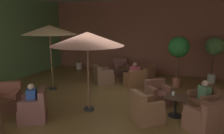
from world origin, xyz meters
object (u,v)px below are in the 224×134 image
(armchair_mid_center_east, at_px, (103,76))
(potted_tree_left_corner, at_px, (214,49))
(armchair_front_left_south, at_px, (205,103))
(armchair_mid_center_south, at_px, (135,81))
(armchair_front_left_east, at_px, (204,119))
(cafe_table_mid_center, at_px, (125,71))
(patio_umbrella_tall_red, at_px, (87,39))
(armchair_mid_center_north, at_px, (120,69))
(armchair_front_right_west, at_px, (7,100))
(potted_tree_mid_left, at_px, (179,49))
(cafe_table_front_left, at_px, (176,102))
(patio_umbrella_center_beige, at_px, (50,30))
(armchair_mid_center_west, at_px, (146,73))
(patron_by_window, at_px, (205,91))
(potted_tree_mid_right, at_px, (78,47))
(armchair_front_left_north, at_px, (146,111))
(armchair_front_left_west, at_px, (158,95))
(armchair_front_right_south, at_px, (34,109))
(iced_drink_cup, at_px, (173,93))
(patron_with_friend, at_px, (135,71))
(patron_blue_shirt, at_px, (32,96))

(armchair_mid_center_east, height_order, potted_tree_left_corner, potted_tree_left_corner)
(armchair_front_left_south, xyz_separation_m, armchair_mid_center_south, (-2.72, 1.68, -0.00))
(armchair_front_left_east, height_order, armchair_mid_center_south, armchair_front_left_east)
(armchair_front_left_south, relative_size, cafe_table_mid_center, 1.61)
(patio_umbrella_tall_red, bearing_deg, armchair_front_left_east, -1.26)
(armchair_mid_center_east, bearing_deg, armchair_mid_center_north, 81.79)
(armchair_front_right_west, xyz_separation_m, potted_tree_mid_left, (4.89, 4.51, 1.33))
(cafe_table_front_left, xyz_separation_m, potted_tree_mid_left, (-0.26, 3.06, 1.19))
(patio_umbrella_center_beige, bearing_deg, potted_tree_left_corner, 29.52)
(cafe_table_front_left, xyz_separation_m, armchair_mid_center_north, (-3.22, 4.07, -0.13))
(armchair_mid_center_north, height_order, armchair_mid_center_south, armchair_mid_center_north)
(armchair_mid_center_west, relative_size, potted_tree_left_corner, 0.48)
(patron_by_window, bearing_deg, patio_umbrella_tall_red, -160.88)
(armchair_mid_center_west, bearing_deg, potted_tree_left_corner, 9.06)
(patio_umbrella_tall_red, height_order, potted_tree_mid_right, patio_umbrella_tall_red)
(potted_tree_mid_right, bearing_deg, armchair_front_left_north, -45.13)
(armchair_front_left_west, distance_m, armchair_front_right_south, 4.00)
(armchair_mid_center_east, xyz_separation_m, iced_drink_cup, (3.36, -2.30, 0.36))
(armchair_front_right_west, bearing_deg, armchair_front_left_west, 26.24)
(armchair_mid_center_north, bearing_deg, armchair_mid_center_west, -10.66)
(armchair_front_right_south, bearing_deg, patron_with_friend, 66.33)
(armchair_front_right_west, bearing_deg, potted_tree_mid_right, 98.05)
(armchair_front_left_north, height_order, armchair_front_right_south, armchair_front_right_south)
(armchair_mid_center_east, xyz_separation_m, armchair_mid_center_south, (1.55, -0.07, -0.01))
(armchair_front_left_east, xyz_separation_m, patio_umbrella_center_beige, (-5.81, 1.42, 2.13))
(patron_by_window, bearing_deg, potted_tree_mid_left, 112.89)
(armchair_front_right_west, bearing_deg, potted_tree_mid_left, 42.66)
(armchair_front_right_south, relative_size, armchair_mid_center_east, 0.92)
(patron_blue_shirt, xyz_separation_m, iced_drink_cup, (3.68, 1.88, -0.05))
(potted_tree_mid_left, distance_m, iced_drink_cup, 3.14)
(armchair_front_left_north, bearing_deg, armchair_mid_center_west, 103.14)
(patio_umbrella_tall_red, distance_m, iced_drink_cup, 3.05)
(armchair_mid_center_south, xyz_separation_m, armchair_mid_center_west, (0.12, 1.51, 0.01))
(armchair_mid_center_west, height_order, potted_tree_mid_left, potted_tree_mid_left)
(armchair_front_left_west, height_order, cafe_table_mid_center, armchair_front_left_west)
(patio_umbrella_tall_red, relative_size, patio_umbrella_center_beige, 0.94)
(cafe_table_front_left, relative_size, armchair_mid_center_south, 0.60)
(armchair_front_left_north, height_order, cafe_table_mid_center, armchair_front_left_north)
(armchair_mid_center_west, bearing_deg, patron_by_window, -51.27)
(patio_umbrella_center_beige, xyz_separation_m, patron_by_window, (5.80, -0.17, -1.76))
(armchair_front_left_east, height_order, potted_tree_mid_right, potted_tree_mid_right)
(armchair_mid_center_south, xyz_separation_m, patron_with_friend, (-0.03, 0.03, 0.40))
(armchair_front_right_south, relative_size, potted_tree_left_corner, 0.49)
(armchair_mid_center_west, xyz_separation_m, potted_tree_mid_right, (-4.22, 0.78, 0.98))
(armchair_mid_center_west, distance_m, potted_tree_left_corner, 3.26)
(armchair_front_right_west, distance_m, iced_drink_cup, 5.29)
(armchair_front_right_west, distance_m, patio_umbrella_center_beige, 3.09)
(armchair_front_left_north, bearing_deg, patio_umbrella_center_beige, 160.96)
(armchair_front_right_west, xyz_separation_m, armchair_mid_center_south, (3.25, 3.75, 0.00))
(patio_umbrella_center_beige, xyz_separation_m, patron_blue_shirt, (1.25, -2.58, -1.72))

